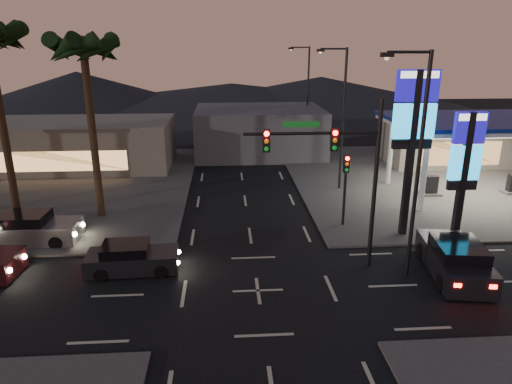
{
  "coord_description": "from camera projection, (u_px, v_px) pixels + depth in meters",
  "views": [
    {
      "loc": [
        -1.29,
        -17.45,
        10.2
      ],
      "look_at": [
        0.24,
        4.65,
        3.0
      ],
      "focal_mm": 32.0,
      "sensor_mm": 36.0,
      "label": 1
    }
  ],
  "objects": [
    {
      "name": "ground",
      "position": [
        258.0,
        291.0,
        19.8
      ],
      "size": [
        140.0,
        140.0,
        0.0
      ],
      "primitive_type": "plane",
      "color": "black",
      "rests_on": "ground"
    },
    {
      "name": "corner_lot_ne",
      "position": [
        445.0,
        179.0,
        36.0
      ],
      "size": [
        24.0,
        24.0,
        0.12
      ],
      "primitive_type": "cube",
      "color": "#47443F",
      "rests_on": "ground"
    },
    {
      "name": "corner_lot_nw",
      "position": [
        28.0,
        187.0,
        33.91
      ],
      "size": [
        24.0,
        24.0,
        0.12
      ],
      "primitive_type": "cube",
      "color": "#47443F",
      "rests_on": "ground"
    },
    {
      "name": "gas_station",
      "position": [
        482.0,
        124.0,
        30.66
      ],
      "size": [
        12.2,
        8.2,
        5.47
      ],
      "color": "silver",
      "rests_on": "ground"
    },
    {
      "name": "convenience_store",
      "position": [
        444.0,
        141.0,
        40.28
      ],
      "size": [
        10.0,
        6.0,
        4.0
      ],
      "primitive_type": "cube",
      "color": "#726B5B",
      "rests_on": "ground"
    },
    {
      "name": "pylon_sign_tall",
      "position": [
        414.0,
        121.0,
        23.59
      ],
      "size": [
        2.2,
        0.35,
        9.0
      ],
      "color": "black",
      "rests_on": "ground"
    },
    {
      "name": "pylon_sign_short",
      "position": [
        466.0,
        158.0,
        23.35
      ],
      "size": [
        1.6,
        0.35,
        7.0
      ],
      "color": "black",
      "rests_on": "ground"
    },
    {
      "name": "traffic_signal_mast",
      "position": [
        339.0,
        161.0,
        20.31
      ],
      "size": [
        6.1,
        0.39,
        8.0
      ],
      "color": "black",
      "rests_on": "ground"
    },
    {
      "name": "pedestal_signal",
      "position": [
        346.0,
        179.0,
        25.88
      ],
      "size": [
        0.32,
        0.39,
        4.3
      ],
      "color": "black",
      "rests_on": "ground"
    },
    {
      "name": "streetlight_near",
      "position": [
        415.0,
        155.0,
        19.42
      ],
      "size": [
        2.14,
        0.25,
        10.0
      ],
      "color": "black",
      "rests_on": "ground"
    },
    {
      "name": "streetlight_mid",
      "position": [
        341.0,
        112.0,
        31.76
      ],
      "size": [
        2.14,
        0.25,
        10.0
      ],
      "color": "black",
      "rests_on": "ground"
    },
    {
      "name": "streetlight_far",
      "position": [
        306.0,
        92.0,
        45.04
      ],
      "size": [
        2.14,
        0.25,
        10.0
      ],
      "color": "black",
      "rests_on": "ground"
    },
    {
      "name": "palm_a",
      "position": [
        84.0,
        59.0,
        25.3
      ],
      "size": [
        4.41,
        4.41,
        10.86
      ],
      "color": "black",
      "rests_on": "ground"
    },
    {
      "name": "building_far_west",
      "position": [
        77.0,
        144.0,
        39.13
      ],
      "size": [
        16.0,
        8.0,
        4.0
      ],
      "primitive_type": "cube",
      "color": "#726B5B",
      "rests_on": "ground"
    },
    {
      "name": "building_far_mid",
      "position": [
        259.0,
        131.0,
        43.91
      ],
      "size": [
        12.0,
        9.0,
        4.4
      ],
      "primitive_type": "cube",
      "color": "#4C4C51",
      "rests_on": "ground"
    },
    {
      "name": "hill_left",
      "position": [
        78.0,
        90.0,
        74.16
      ],
      "size": [
        40.0,
        40.0,
        6.0
      ],
      "primitive_type": "cone",
      "color": "black",
      "rests_on": "ground"
    },
    {
      "name": "hill_right",
      "position": [
        321.0,
        92.0,
        76.93
      ],
      "size": [
        50.0,
        50.0,
        5.0
      ],
      "primitive_type": "cone",
      "color": "black",
      "rests_on": "ground"
    },
    {
      "name": "hill_center",
      "position": [
        232.0,
        96.0,
        76.1
      ],
      "size": [
        60.0,
        60.0,
        4.0
      ],
      "primitive_type": "cone",
      "color": "black",
      "rests_on": "ground"
    },
    {
      "name": "car_lane_a_front",
      "position": [
        131.0,
        258.0,
        21.32
      ],
      "size": [
        4.4,
        2.01,
        1.41
      ],
      "color": "black",
      "rests_on": "ground"
    },
    {
      "name": "car_lane_b_front",
      "position": [
        30.0,
        229.0,
        24.4
      ],
      "size": [
        5.15,
        2.25,
        1.66
      ],
      "color": "slate",
      "rests_on": "ground"
    },
    {
      "name": "suv_station",
      "position": [
        455.0,
        259.0,
        20.92
      ],
      "size": [
        2.89,
        5.42,
        1.72
      ],
      "color": "black",
      "rests_on": "ground"
    }
  ]
}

